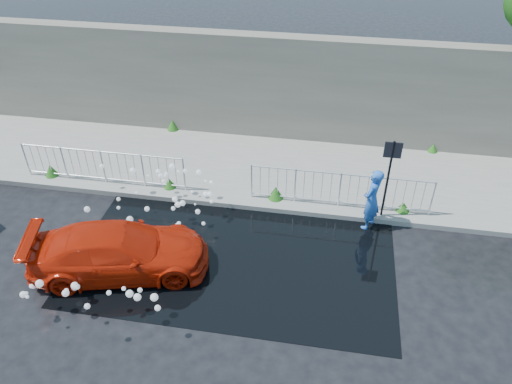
% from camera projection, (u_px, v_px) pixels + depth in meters
% --- Properties ---
extents(ground, '(90.00, 90.00, 0.00)m').
position_uv_depth(ground, '(207.00, 280.00, 12.04)').
color(ground, black).
rests_on(ground, ground).
extents(pavement, '(30.00, 4.00, 0.15)m').
position_uv_depth(pavement, '(245.00, 167.00, 16.00)').
color(pavement, slate).
rests_on(pavement, ground).
extents(curb, '(30.00, 0.25, 0.16)m').
position_uv_depth(curb, '(233.00, 204.00, 14.39)').
color(curb, slate).
rests_on(curb, ground).
extents(retaining_wall, '(30.00, 0.60, 3.50)m').
position_uv_depth(retaining_wall, '(257.00, 86.00, 16.70)').
color(retaining_wall, '#5B564D').
rests_on(retaining_wall, pavement).
extents(puddle, '(8.00, 5.00, 0.01)m').
position_uv_depth(puddle, '(236.00, 254.00, 12.77)').
color(puddle, black).
rests_on(puddle, ground).
extents(sign_post, '(0.45, 0.06, 2.50)m').
position_uv_depth(sign_post, '(390.00, 167.00, 12.94)').
color(sign_post, black).
rests_on(sign_post, ground).
extents(railing_left, '(5.05, 0.05, 1.10)m').
position_uv_depth(railing_left, '(103.00, 166.00, 14.84)').
color(railing_left, silver).
rests_on(railing_left, pavement).
extents(railing_right, '(5.05, 0.05, 1.10)m').
position_uv_depth(railing_right, '(340.00, 189.00, 13.88)').
color(railing_right, silver).
rests_on(railing_right, pavement).
extents(weeds, '(12.17, 3.93, 0.39)m').
position_uv_depth(weeds, '(226.00, 168.00, 15.50)').
color(weeds, '#164512').
rests_on(weeds, pavement).
extents(water_spray, '(3.59, 5.36, 1.00)m').
position_uv_depth(water_spray, '(135.00, 229.00, 12.51)').
color(water_spray, white).
rests_on(water_spray, ground).
extents(red_car, '(4.55, 2.73, 1.23)m').
position_uv_depth(red_car, '(119.00, 251.00, 11.97)').
color(red_car, '#B71C07').
rests_on(red_car, ground).
extents(person, '(0.68, 0.78, 1.81)m').
position_uv_depth(person, '(372.00, 200.00, 13.17)').
color(person, blue).
rests_on(person, ground).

